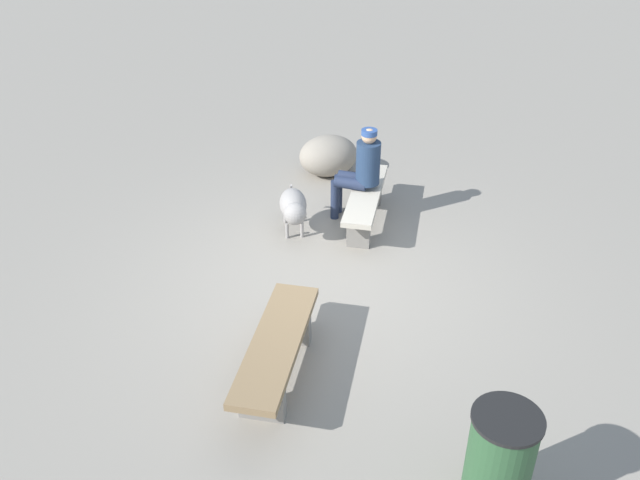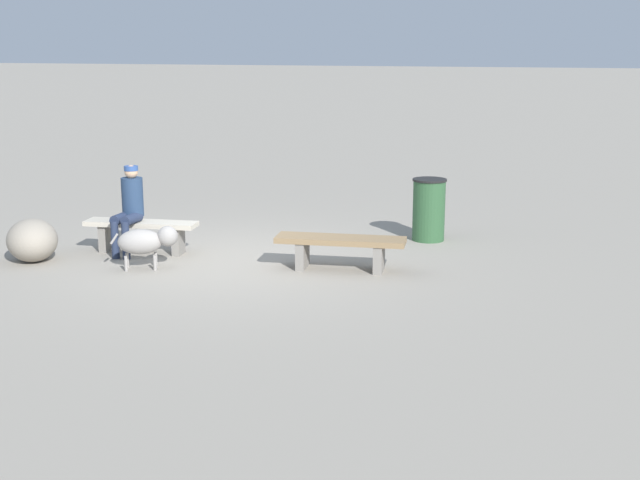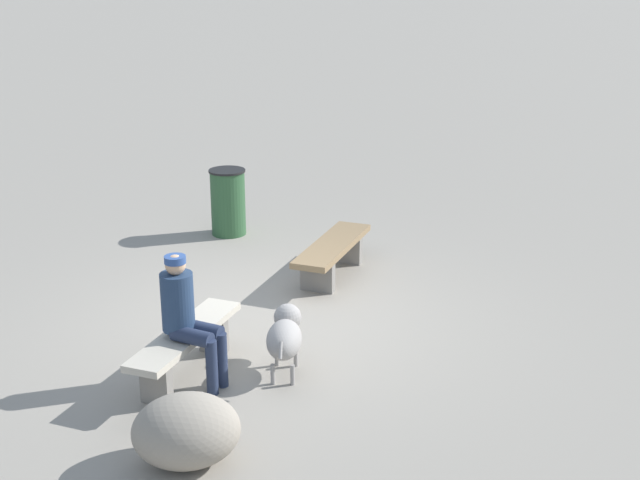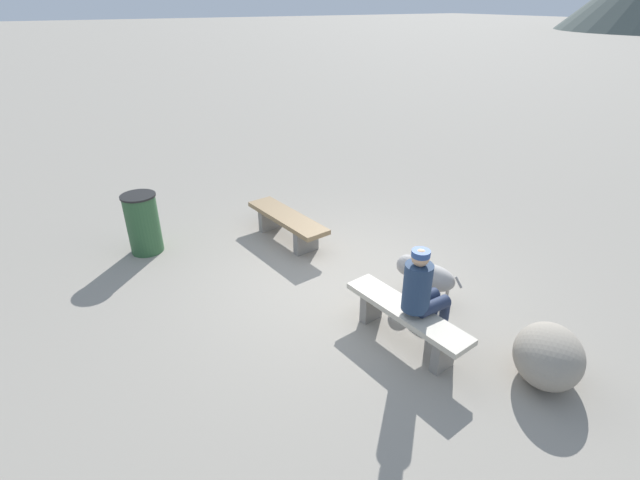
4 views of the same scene
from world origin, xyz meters
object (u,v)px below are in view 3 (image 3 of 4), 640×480
object	(u,v)px
bench_right	(186,343)
bench_left	(333,252)
trash_bin	(228,202)
dog	(285,335)
seated_person	(187,313)
boulder	(186,431)

from	to	relation	value
bench_right	bench_left	bearing A→B (deg)	172.33
bench_left	trash_bin	distance (m)	2.26
bench_right	dog	distance (m)	0.95
bench_right	seated_person	world-z (taller)	seated_person
bench_left	boulder	xyz separation A→B (m)	(4.23, 0.93, -0.03)
bench_left	dog	distance (m)	2.62
seated_person	dog	distance (m)	0.99
bench_left	boulder	bearing A→B (deg)	4.44
dog	boulder	xyz separation A→B (m)	(1.74, 0.13, -0.09)
bench_left	bench_right	world-z (taller)	bench_right
bench_left	trash_bin	bearing A→B (deg)	-117.96
trash_bin	boulder	world-z (taller)	trash_bin
trash_bin	boulder	xyz separation A→B (m)	(5.00, 3.04, -0.18)
seated_person	dog	bearing A→B (deg)	131.27
seated_person	dog	size ratio (longest dim) A/B	1.53
bench_left	seated_person	size ratio (longest dim) A/B	1.39
bench_right	seated_person	distance (m)	0.41
seated_person	dog	xyz separation A→B (m)	(-0.64, 0.67, -0.34)
seated_person	trash_bin	bearing A→B (deg)	-152.62
dog	boulder	bearing A→B (deg)	158.62
bench_left	bench_right	xyz separation A→B (m)	(3.03, 0.01, 0.02)
bench_left	boulder	size ratio (longest dim) A/B	2.06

